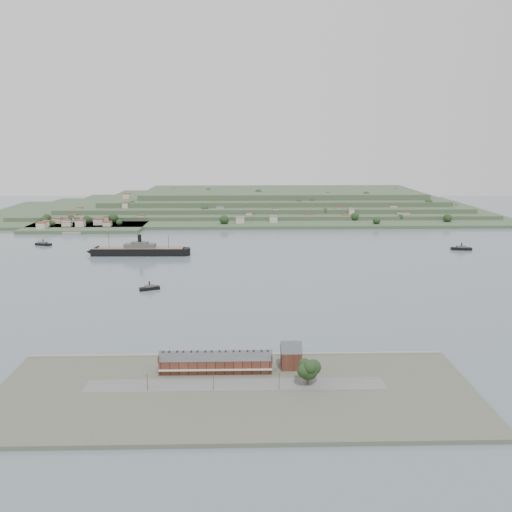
{
  "coord_description": "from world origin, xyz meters",
  "views": [
    {
      "loc": [
        4.61,
        -394.75,
        114.66
      ],
      "look_at": [
        14.35,
        30.0,
        13.22
      ],
      "focal_mm": 35.0,
      "sensor_mm": 36.0,
      "label": 1
    }
  ],
  "objects_px": {
    "steamship": "(136,251)",
    "tugboat": "(150,288)",
    "terrace_row": "(216,362)",
    "fig_tree": "(309,369)",
    "gabled_building": "(291,355)"
  },
  "relations": [
    {
      "from": "terrace_row",
      "to": "tugboat",
      "type": "xyz_separation_m",
      "value": [
        -58.98,
        142.5,
        -5.14
      ]
    },
    {
      "from": "steamship",
      "to": "fig_tree",
      "type": "bearing_deg",
      "value": -63.28
    },
    {
      "from": "gabled_building",
      "to": "steamship",
      "type": "height_order",
      "value": "steamship"
    },
    {
      "from": "steamship",
      "to": "fig_tree",
      "type": "xyz_separation_m",
      "value": [
        138.23,
        -274.62,
        5.23
      ]
    },
    {
      "from": "tugboat",
      "to": "fig_tree",
      "type": "bearing_deg",
      "value": -56.75
    },
    {
      "from": "gabled_building",
      "to": "fig_tree",
      "type": "xyz_separation_m",
      "value": [
        6.55,
        -18.67,
        1.66
      ]
    },
    {
      "from": "steamship",
      "to": "tugboat",
      "type": "height_order",
      "value": "steamship"
    },
    {
      "from": "terrace_row",
      "to": "steamship",
      "type": "distance_m",
      "value": 276.52
    },
    {
      "from": "gabled_building",
      "to": "steamship",
      "type": "distance_m",
      "value": 287.86
    },
    {
      "from": "terrace_row",
      "to": "tugboat",
      "type": "relative_size",
      "value": 3.5
    },
    {
      "from": "terrace_row",
      "to": "fig_tree",
      "type": "bearing_deg",
      "value": -18.4
    },
    {
      "from": "steamship",
      "to": "tugboat",
      "type": "bearing_deg",
      "value": -73.32
    },
    {
      "from": "tugboat",
      "to": "fig_tree",
      "type": "height_order",
      "value": "fig_tree"
    },
    {
      "from": "gabled_building",
      "to": "tugboat",
      "type": "height_order",
      "value": "gabled_building"
    },
    {
      "from": "tugboat",
      "to": "fig_tree",
      "type": "relative_size",
      "value": 1.24
    }
  ]
}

